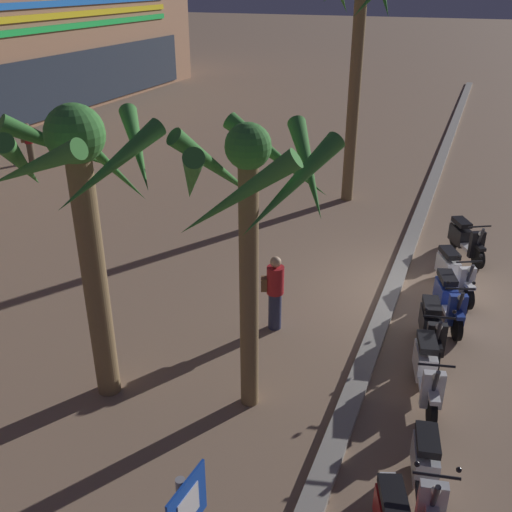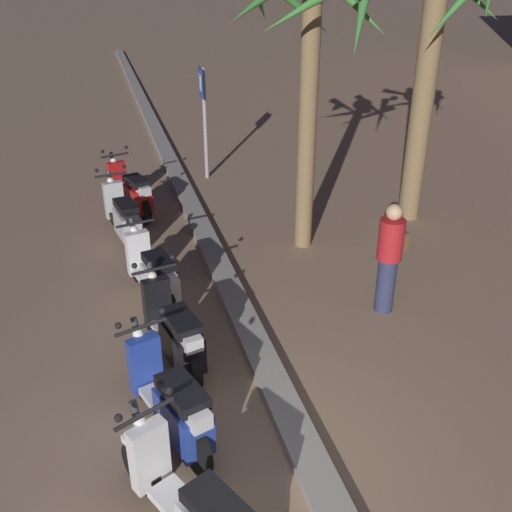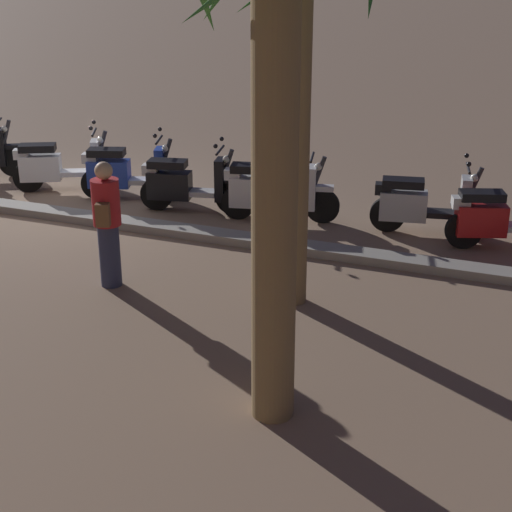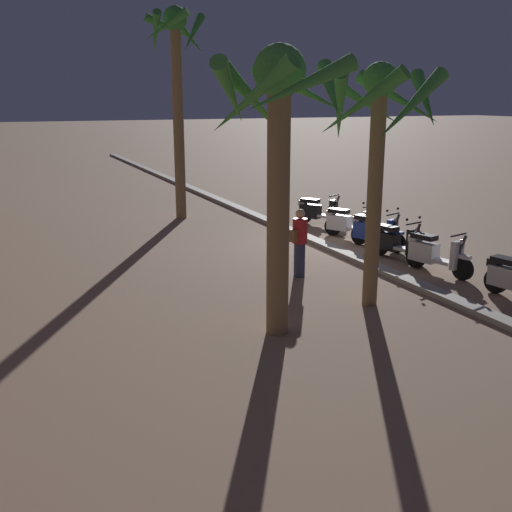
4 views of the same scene
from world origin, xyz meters
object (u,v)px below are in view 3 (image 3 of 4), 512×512
scooter_red_lead_nearest (502,218)px  scooter_white_mid_front (270,191)px  scooter_silver_far_back (423,204)px  scooter_black_second_in_line (186,184)px  pedestrian_by_palm_tree (107,222)px  scooter_white_mid_rear (58,166)px  scooter_blue_last_in_row (125,173)px

scooter_red_lead_nearest → scooter_white_mid_front: 3.42m
scooter_silver_far_back → scooter_black_second_in_line: (3.68, 0.34, 0.01)m
scooter_red_lead_nearest → scooter_silver_far_back: same height
pedestrian_by_palm_tree → scooter_red_lead_nearest: bearing=-144.8°
scooter_red_lead_nearest → scooter_black_second_in_line: (4.82, 0.12, -0.00)m
scooter_silver_far_back → scooter_black_second_in_line: size_ratio=1.03×
scooter_silver_far_back → scooter_white_mid_rear: size_ratio=1.04×
scooter_blue_last_in_row → scooter_white_mid_front: bearing=177.2°
scooter_white_mid_front → scooter_blue_last_in_row: bearing=-2.8°
scooter_red_lead_nearest → pedestrian_by_palm_tree: (4.39, 3.10, 0.39)m
scooter_white_mid_front → scooter_black_second_in_line: (1.40, 0.08, -0.01)m
scooter_silver_far_back → scooter_white_mid_front: bearing=6.6°
scooter_red_lead_nearest → scooter_silver_far_back: size_ratio=1.00×
scooter_silver_far_back → scooter_black_second_in_line: same height
scooter_black_second_in_line → pedestrian_by_palm_tree: size_ratio=1.09×
scooter_blue_last_in_row → scooter_white_mid_rear: bearing=0.4°
scooter_white_mid_front → scooter_white_mid_rear: 3.92m
scooter_black_second_in_line → pedestrian_by_palm_tree: 3.04m
scooter_silver_far_back → scooter_white_mid_rear: 6.20m
scooter_white_mid_rear → pedestrian_by_palm_tree: size_ratio=1.08×
scooter_white_mid_front → scooter_blue_last_in_row: scooter_blue_last_in_row is taller
scooter_silver_far_back → scooter_black_second_in_line: bearing=5.3°
scooter_red_lead_nearest → scooter_blue_last_in_row: 6.04m
scooter_black_second_in_line → pedestrian_by_palm_tree: bearing=98.2°
scooter_silver_far_back → scooter_black_second_in_line: 3.69m
scooter_white_mid_front → scooter_black_second_in_line: bearing=3.3°
scooter_blue_last_in_row → scooter_white_mid_rear: (1.30, 0.01, -0.01)m
scooter_silver_far_back → scooter_blue_last_in_row: same height
scooter_black_second_in_line → pedestrian_by_palm_tree: (-0.43, 2.98, 0.39)m
scooter_white_mid_rear → scooter_red_lead_nearest: bearing=179.4°
scooter_white_mid_rear → pedestrian_by_palm_tree: bearing=132.9°
scooter_white_mid_front → scooter_black_second_in_line: size_ratio=1.04×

